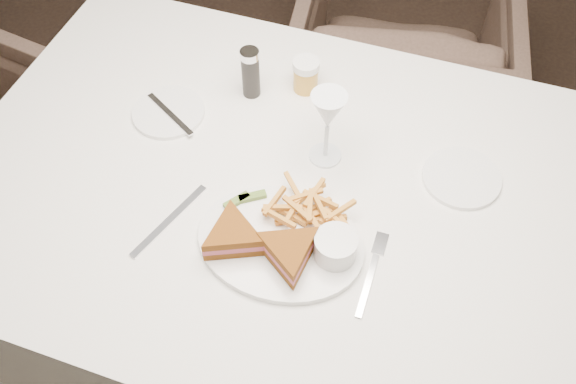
# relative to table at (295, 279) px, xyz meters

# --- Properties ---
(ground) EXTENTS (5.00, 5.00, 0.00)m
(ground) POSITION_rel_table_xyz_m (-0.28, -0.19, -0.38)
(ground) COLOR black
(ground) RESTS_ON ground
(table) EXTENTS (1.46, 1.01, 0.75)m
(table) POSITION_rel_table_xyz_m (0.00, 0.00, 0.00)
(table) COLOR silver
(table) RESTS_ON ground
(chair_far) EXTENTS (0.78, 0.75, 0.69)m
(chair_far) POSITION_rel_table_xyz_m (0.02, 0.93, -0.03)
(chair_far) COLOR #443329
(chair_far) RESTS_ON ground
(table_setting) EXTENTS (0.80, 0.63, 0.18)m
(table_setting) POSITION_rel_table_xyz_m (0.01, -0.05, 0.41)
(table_setting) COLOR white
(table_setting) RESTS_ON table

